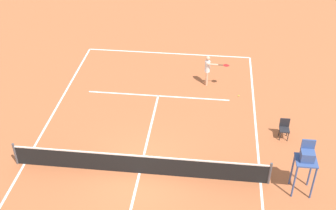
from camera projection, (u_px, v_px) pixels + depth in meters
name	position (u px, v px, depth m)	size (l,w,h in m)	color
ground_plane	(140.00, 173.00, 18.04)	(60.00, 60.00, 0.00)	#B76038
court_lines	(140.00, 173.00, 18.04)	(10.00, 21.40, 0.01)	white
tennis_net	(139.00, 164.00, 17.76)	(10.60, 0.10, 1.07)	#4C4C51
player_serving	(208.00, 68.00, 23.19)	(1.28, 0.59, 1.73)	#D8A884
tennis_ball	(239.00, 96.00, 22.78)	(0.07, 0.07, 0.07)	#CCE033
umpire_chair	(306.00, 160.00, 16.32)	(0.80, 0.80, 2.41)	#38518C
courtside_chair_mid	(284.00, 128.00, 19.69)	(0.44, 0.46, 0.95)	#262626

